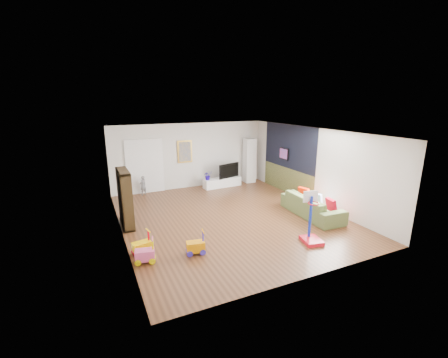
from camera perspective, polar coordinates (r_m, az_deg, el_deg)
name	(u,v)px	position (r m, az deg, el deg)	size (l,w,h in m)	color
floor	(229,217)	(9.63, 1.01, -7.18)	(6.50, 7.50, 0.00)	brown
ceiling	(230,132)	(8.98, 1.09, 9.01)	(6.50, 7.50, 0.00)	white
wall_back	(190,156)	(12.62, -6.42, 4.42)	(6.50, 0.00, 2.70)	silver
wall_front	(312,218)	(6.22, 16.40, -7.13)	(6.50, 0.00, 2.70)	white
wall_left	(119,188)	(8.37, -19.42, -1.71)	(0.00, 7.50, 2.70)	white
wall_right	(312,166)	(10.99, 16.50, 2.35)	(0.00, 7.50, 2.70)	white
navy_accent	(289,147)	(11.96, 12.22, 6.03)	(0.01, 3.20, 1.70)	black
olive_wainscot	(287,180)	(12.23, 11.87, -0.22)	(0.01, 3.20, 1.00)	brown
doorway	(145,167)	(12.18, -14.82, 2.20)	(1.45, 0.06, 2.10)	white
painting_back	(185,152)	(12.47, -7.48, 5.20)	(0.62, 0.06, 0.92)	gold
artwork_right	(284,154)	(12.13, 11.33, 4.76)	(0.04, 0.56, 0.46)	#7F3F8C
media_console	(222,182)	(12.81, -0.33, -0.63)	(1.66, 0.42, 0.39)	white
tall_cabinet	(249,161)	(13.46, 4.84, 3.52)	(0.46, 0.46, 1.97)	silver
bookshelf	(125,198)	(9.18, -18.33, -3.53)	(0.30, 1.15, 1.68)	#302311
sofa	(312,206)	(10.03, 16.39, -4.87)	(2.28, 0.89, 0.66)	#576A36
basketball_hoop	(313,218)	(8.06, 16.65, -7.16)	(0.47, 0.57, 1.36)	red
ride_on_yellow	(142,243)	(7.60, -15.44, -11.66)	(0.43, 0.27, 0.58)	#FBC000
ride_on_orange	(195,243)	(7.38, -5.45, -11.98)	(0.44, 0.27, 0.58)	orange
ride_on_pink	(145,251)	(7.22, -14.88, -13.08)	(0.44, 0.27, 0.58)	#D94D85
child	(143,185)	(12.07, -15.17, -1.19)	(0.28, 0.19, 0.77)	slate
tv	(227,170)	(12.81, 0.64, 1.69)	(1.08, 0.14, 0.62)	black
vase_plant	(208,175)	(12.44, -3.09, 0.70)	(0.34, 0.29, 0.38)	#190491
pillow_left	(331,205)	(9.66, 19.75, -4.70)	(0.10, 0.40, 0.40)	#AC061C
pillow_center	(316,199)	(10.13, 17.19, -3.59)	(0.10, 0.39, 0.39)	white
pillow_right	(304,193)	(10.60, 14.98, -2.61)	(0.10, 0.40, 0.40)	red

